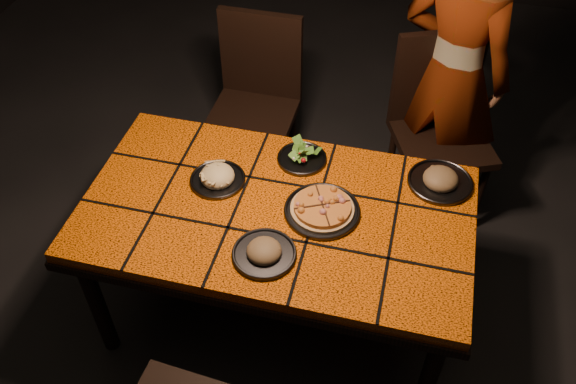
% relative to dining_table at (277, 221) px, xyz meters
% --- Properties ---
extents(room_shell, '(6.04, 7.04, 3.08)m').
position_rel_dining_table_xyz_m(room_shell, '(0.00, 0.00, 0.83)').
color(room_shell, black).
rests_on(room_shell, ground).
extents(dining_table, '(1.62, 0.92, 0.75)m').
position_rel_dining_table_xyz_m(dining_table, '(0.00, 0.00, 0.00)').
color(dining_table, '#E35C07').
rests_on(dining_table, ground).
extents(chair_far_left, '(0.46, 0.46, 1.00)m').
position_rel_dining_table_xyz_m(chair_far_left, '(-0.37, 0.97, -0.10)').
color(chair_far_left, black).
rests_on(chair_far_left, ground).
extents(chair_far_right, '(0.61, 0.61, 1.02)m').
position_rel_dining_table_xyz_m(chair_far_right, '(0.61, 0.98, -0.08)').
color(chair_far_right, black).
rests_on(chair_far_right, ground).
extents(diner, '(0.70, 0.60, 1.64)m').
position_rel_dining_table_xyz_m(diner, '(0.64, 1.04, 0.15)').
color(diner, brown).
rests_on(diner, ground).
extents(plate_pizza, '(0.35, 0.35, 0.04)m').
position_rel_dining_table_xyz_m(plate_pizza, '(0.19, 0.02, 0.10)').
color(plate_pizza, '#343439').
rests_on(plate_pizza, dining_table).
extents(plate_pasta, '(0.24, 0.24, 0.08)m').
position_rel_dining_table_xyz_m(plate_pasta, '(-0.28, 0.09, 0.10)').
color(plate_pasta, '#343439').
rests_on(plate_pasta, dining_table).
extents(plate_salad, '(0.22, 0.22, 0.07)m').
position_rel_dining_table_xyz_m(plate_salad, '(0.04, 0.31, 0.10)').
color(plate_salad, '#343439').
rests_on(plate_salad, dining_table).
extents(plate_mushroom_a, '(0.25, 0.25, 0.08)m').
position_rel_dining_table_xyz_m(plate_mushroom_a, '(0.02, -0.25, 0.10)').
color(plate_mushroom_a, '#343439').
rests_on(plate_mushroom_a, dining_table).
extents(plate_mushroom_b, '(0.28, 0.28, 0.09)m').
position_rel_dining_table_xyz_m(plate_mushroom_b, '(0.64, 0.31, 0.10)').
color(plate_mushroom_b, '#343439').
rests_on(plate_mushroom_b, dining_table).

